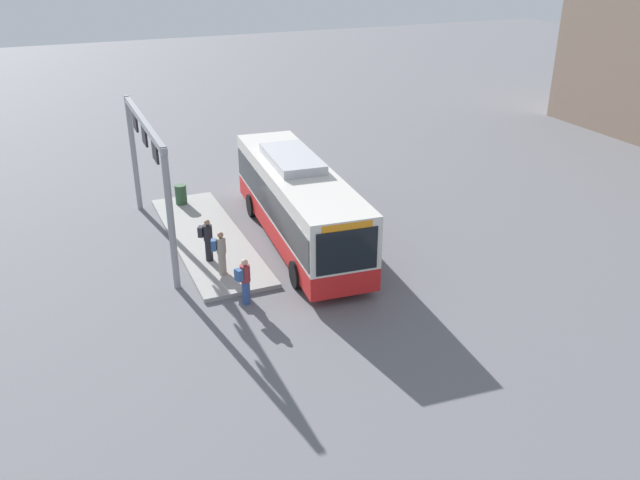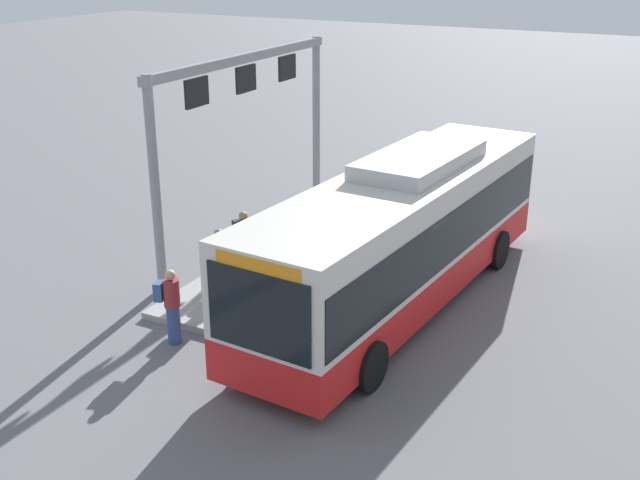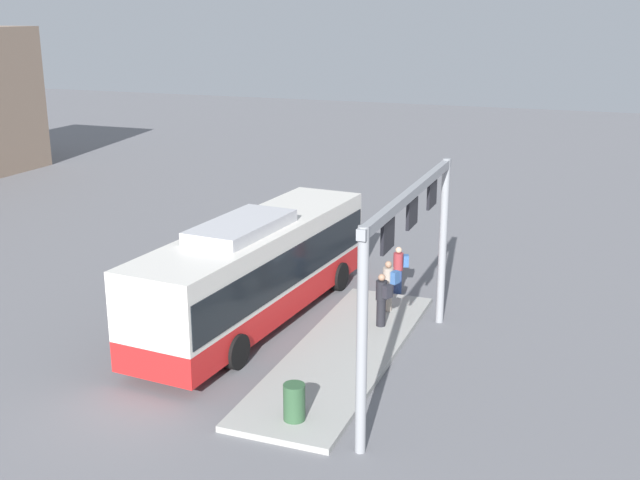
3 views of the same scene
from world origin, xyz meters
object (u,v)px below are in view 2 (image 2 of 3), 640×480
bus_main (402,231)px  trash_bin (360,192)px  person_boarding (171,304)px  person_waiting_near (219,260)px  person_waiting_mid (243,241)px

bus_main → trash_bin: size_ratio=12.33×
person_boarding → person_waiting_near: (-2.13, -0.24, 0.16)m
person_boarding → person_waiting_near: bearing=77.2°
bus_main → person_boarding: bus_main is taller
person_waiting_mid → trash_bin: bearing=115.4°
person_waiting_near → trash_bin: bearing=106.0°
person_waiting_near → trash_bin: person_waiting_near is taller
bus_main → person_waiting_mid: bus_main is taller
person_boarding → trash_bin: bearing=71.4°
person_boarding → trash_bin: 9.59m
person_waiting_near → person_waiting_mid: same height
bus_main → trash_bin: bus_main is taller
person_boarding → person_waiting_mid: bearing=77.5°
trash_bin → person_boarding: bearing=0.6°
person_waiting_mid → bus_main: bearing=36.6°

